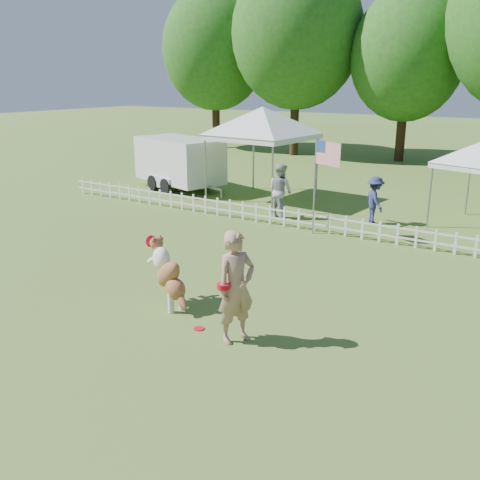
{
  "coord_description": "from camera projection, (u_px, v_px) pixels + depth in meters",
  "views": [
    {
      "loc": [
        5.76,
        -7.01,
        4.35
      ],
      "look_at": [
        -0.1,
        2.0,
        1.1
      ],
      "focal_mm": 40.0,
      "sensor_mm": 36.0,
      "label": 1
    }
  ],
  "objects": [
    {
      "name": "ground",
      "position": [
        186.0,
        324.0,
        9.89
      ],
      "size": [
        120.0,
        120.0,
        0.0
      ],
      "primitive_type": "plane",
      "color": "#3F621F",
      "rests_on": "ground"
    },
    {
      "name": "handler",
      "position": [
        236.0,
        287.0,
        9.0
      ],
      "size": [
        0.71,
        0.84,
        1.96
      ],
      "primitive_type": "imported",
      "rotation": [
        0.0,
        0.0,
        1.17
      ],
      "color": "#A87865",
      "rests_on": "ground"
    },
    {
      "name": "spectator_b",
      "position": [
        375.0,
        200.0,
        16.54
      ],
      "size": [
        1.04,
        1.09,
        1.48
      ],
      "primitive_type": "imported",
      "rotation": [
        0.0,
        0.0,
        2.27
      ],
      "color": "navy",
      "rests_on": "ground"
    },
    {
      "name": "frisbee_on_turf",
      "position": [
        199.0,
        329.0,
        9.68
      ],
      "size": [
        0.26,
        0.26,
        0.02
      ],
      "primitive_type": "cylinder",
      "rotation": [
        0.0,
        0.0,
        0.36
      ],
      "color": "red",
      "rests_on": "ground"
    },
    {
      "name": "tree_left",
      "position": [
        297.0,
        48.0,
        30.1
      ],
      "size": [
        7.4,
        7.4,
        12.0
      ],
      "primitive_type": null,
      "color": "#214D16",
      "rests_on": "ground"
    },
    {
      "name": "dog",
      "position": [
        169.0,
        275.0,
        10.47
      ],
      "size": [
        1.36,
        0.9,
        1.34
      ],
      "primitive_type": null,
      "rotation": [
        0.0,
        0.0,
        -0.4
      ],
      "color": "brown",
      "rests_on": "ground"
    },
    {
      "name": "cargo_trailer",
      "position": [
        179.0,
        163.0,
        21.69
      ],
      "size": [
        5.21,
        3.41,
        2.11
      ],
      "primitive_type": null,
      "rotation": [
        0.0,
        0.0,
        -0.29
      ],
      "color": "silver",
      "rests_on": "ground"
    },
    {
      "name": "tree_far_left",
      "position": [
        215.0,
        60.0,
        33.78
      ],
      "size": [
        6.6,
        6.6,
        11.0
      ],
      "primitive_type": null,
      "color": "#214D16",
      "rests_on": "ground"
    },
    {
      "name": "tree_center_left",
      "position": [
        406.0,
        68.0,
        28.08
      ],
      "size": [
        6.0,
        6.0,
        9.8
      ],
      "primitive_type": null,
      "color": "#214D16",
      "rests_on": "ground"
    },
    {
      "name": "canopy_tent_left",
      "position": [
        262.0,
        155.0,
        19.6
      ],
      "size": [
        3.46,
        3.46,
        3.32
      ],
      "primitive_type": null,
      "rotation": [
        0.0,
        0.0,
        -0.08
      ],
      "color": "silver",
      "rests_on": "ground"
    },
    {
      "name": "spectator_a",
      "position": [
        280.0,
        191.0,
        17.24
      ],
      "size": [
        1.03,
        0.92,
        1.77
      ],
      "primitive_type": "imported",
      "rotation": [
        0.0,
        0.0,
        2.8
      ],
      "color": "#A1A3A6",
      "rests_on": "ground"
    },
    {
      "name": "flag_pole",
      "position": [
        315.0,
        187.0,
        15.28
      ],
      "size": [
        1.02,
        0.54,
        2.78
      ],
      "primitive_type": null,
      "rotation": [
        0.0,
        0.0,
        -0.43
      ],
      "color": "gray",
      "rests_on": "ground"
    },
    {
      "name": "picket_fence",
      "position": [
        337.0,
        225.0,
        15.42
      ],
      "size": [
        22.0,
        0.08,
        0.6
      ],
      "primitive_type": null,
      "color": "silver",
      "rests_on": "ground"
    }
  ]
}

